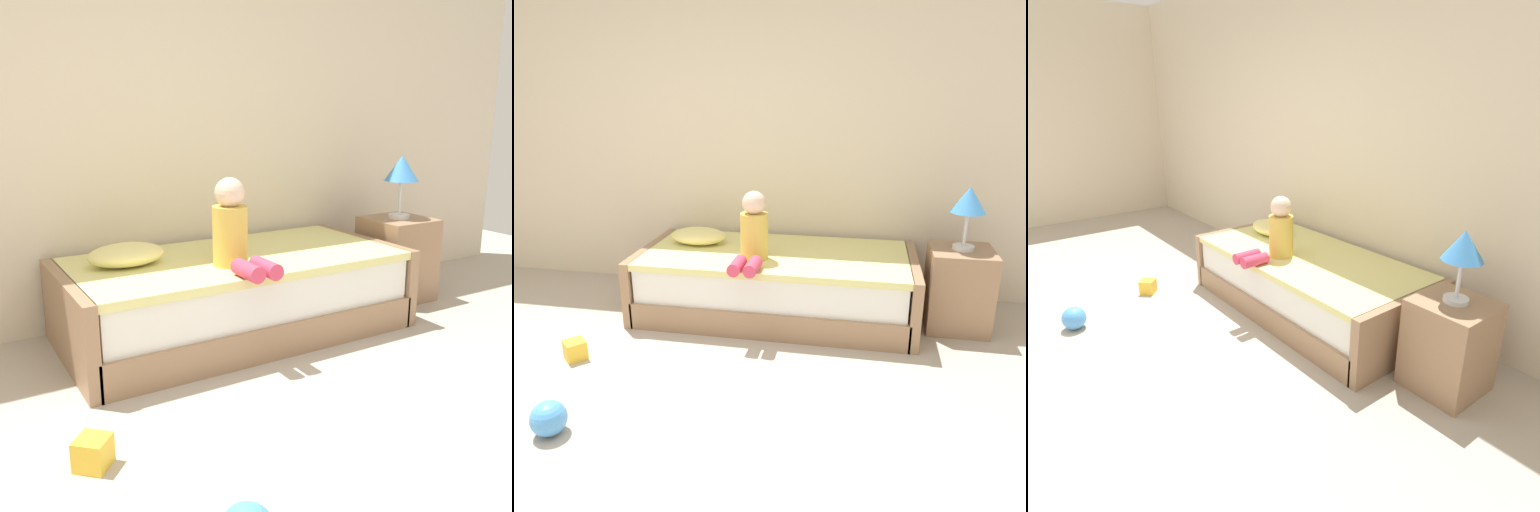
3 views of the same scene
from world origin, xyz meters
TOP-DOWN VIEW (x-y plane):
  - ground_plane at (0.00, 0.00)m, footprint 9.20×9.20m
  - wall_rear at (0.00, 2.60)m, footprint 7.20×0.10m
  - bed at (0.61, 2.00)m, footprint 2.11×1.00m
  - nightstand at (1.96, 2.01)m, footprint 0.44×0.44m
  - table_lamp at (1.96, 2.01)m, footprint 0.24×0.24m
  - child_figure at (0.48, 1.77)m, footprint 0.20×0.51m
  - pillow at (-0.04, 2.10)m, footprint 0.44×0.30m
  - toy_ball at (-0.27, 0.32)m, footprint 0.18×0.18m
  - toy_block at (-0.55, 1.04)m, footprint 0.18×0.18m

SIDE VIEW (x-z plane):
  - ground_plane at x=0.00m, z-range 0.00..0.00m
  - toy_block at x=-0.55m, z-range 0.00..0.13m
  - toy_ball at x=-0.27m, z-range 0.00..0.18m
  - bed at x=0.61m, z-range 0.00..0.50m
  - nightstand at x=1.96m, z-range 0.00..0.60m
  - pillow at x=-0.04m, z-range 0.50..0.63m
  - child_figure at x=0.48m, z-range 0.45..0.96m
  - table_lamp at x=1.96m, z-range 0.71..1.16m
  - wall_rear at x=0.00m, z-range 0.00..2.90m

